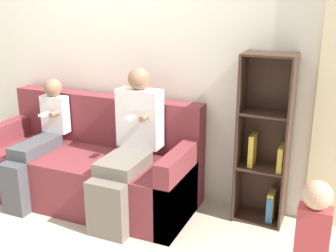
# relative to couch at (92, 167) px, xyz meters

# --- Properties ---
(ground_plane) EXTENTS (14.00, 14.00, 0.00)m
(ground_plane) POSITION_rel_couch_xyz_m (0.05, -0.53, -0.33)
(ground_plane) COLOR beige
(back_wall) EXTENTS (10.00, 0.06, 2.55)m
(back_wall) POSITION_rel_couch_xyz_m (0.05, 0.45, 0.95)
(back_wall) COLOR silver
(back_wall) RESTS_ON ground_plane
(couch) EXTENTS (2.03, 0.85, 0.97)m
(couch) POSITION_rel_couch_xyz_m (0.00, 0.00, 0.00)
(couch) COLOR maroon
(couch) RESTS_ON ground_plane
(adult_seated) EXTENTS (0.40, 0.77, 1.31)m
(adult_seated) POSITION_rel_couch_xyz_m (0.49, -0.13, 0.34)
(adult_seated) COLOR #70665B
(adult_seated) RESTS_ON ground_plane
(child_seated) EXTENTS (0.27, 0.79, 1.13)m
(child_seated) POSITION_rel_couch_xyz_m (-0.47, -0.17, 0.25)
(child_seated) COLOR #47474C
(child_seated) RESTS_ON ground_plane
(toddler_standing) EXTENTS (0.21, 0.18, 0.84)m
(toddler_standing) POSITION_rel_couch_xyz_m (2.07, -0.63, 0.13)
(toddler_standing) COLOR #47474C
(toddler_standing) RESTS_ON ground_plane
(bookshelf) EXTENTS (0.42, 0.30, 1.47)m
(bookshelf) POSITION_rel_couch_xyz_m (1.58, 0.30, 0.33)
(bookshelf) COLOR #3D281E
(bookshelf) RESTS_ON ground_plane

